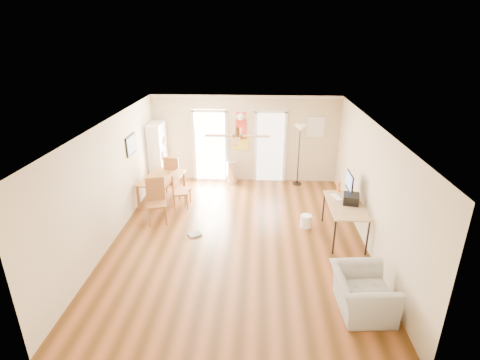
# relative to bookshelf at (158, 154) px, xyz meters

# --- Properties ---
(floor) EXTENTS (7.00, 7.00, 0.00)m
(floor) POSITION_rel_bookshelf_xyz_m (2.54, -3.02, -0.93)
(floor) COLOR brown
(floor) RESTS_ON ground
(ceiling) EXTENTS (5.50, 7.00, 0.00)m
(ceiling) POSITION_rel_bookshelf_xyz_m (2.54, -3.02, 1.67)
(ceiling) COLOR silver
(ceiling) RESTS_ON floor
(wall_back) EXTENTS (5.50, 0.04, 2.60)m
(wall_back) POSITION_rel_bookshelf_xyz_m (2.54, 0.48, 0.37)
(wall_back) COLOR beige
(wall_back) RESTS_ON floor
(wall_front) EXTENTS (5.50, 0.04, 2.60)m
(wall_front) POSITION_rel_bookshelf_xyz_m (2.54, -6.52, 0.37)
(wall_front) COLOR beige
(wall_front) RESTS_ON floor
(wall_left) EXTENTS (0.04, 7.00, 2.60)m
(wall_left) POSITION_rel_bookshelf_xyz_m (-0.21, -3.02, 0.37)
(wall_left) COLOR beige
(wall_left) RESTS_ON floor
(wall_right) EXTENTS (0.04, 7.00, 2.60)m
(wall_right) POSITION_rel_bookshelf_xyz_m (5.29, -3.02, 0.37)
(wall_right) COLOR beige
(wall_right) RESTS_ON floor
(crown_molding) EXTENTS (5.50, 7.00, 0.08)m
(crown_molding) POSITION_rel_bookshelf_xyz_m (2.54, -3.02, 1.63)
(crown_molding) COLOR white
(crown_molding) RESTS_ON wall_back
(kitchen_doorway) EXTENTS (0.90, 0.10, 2.10)m
(kitchen_doorway) POSITION_rel_bookshelf_xyz_m (1.49, 0.46, 0.12)
(kitchen_doorway) COLOR white
(kitchen_doorway) RESTS_ON wall_back
(bathroom_doorway) EXTENTS (0.80, 0.10, 2.10)m
(bathroom_doorway) POSITION_rel_bookshelf_xyz_m (3.29, 0.46, 0.12)
(bathroom_doorway) COLOR white
(bathroom_doorway) RESTS_ON wall_back
(wall_decal) EXTENTS (0.46, 0.03, 1.10)m
(wall_decal) POSITION_rel_bookshelf_xyz_m (2.42, 0.46, 0.62)
(wall_decal) COLOR red
(wall_decal) RESTS_ON wall_back
(ac_grille) EXTENTS (0.50, 0.04, 0.60)m
(ac_grille) POSITION_rel_bookshelf_xyz_m (4.59, 0.45, 0.77)
(ac_grille) COLOR white
(ac_grille) RESTS_ON wall_back
(framed_poster) EXTENTS (0.04, 0.66, 0.48)m
(framed_poster) POSITION_rel_bookshelf_xyz_m (-0.18, -1.62, 0.77)
(framed_poster) COLOR black
(framed_poster) RESTS_ON wall_left
(ceiling_fan) EXTENTS (1.24, 1.24, 0.20)m
(ceiling_fan) POSITION_rel_bookshelf_xyz_m (2.54, -3.32, 1.50)
(ceiling_fan) COLOR #593819
(ceiling_fan) RESTS_ON ceiling
(bookshelf) EXTENTS (0.56, 0.90, 1.87)m
(bookshelf) POSITION_rel_bookshelf_xyz_m (0.00, 0.00, 0.00)
(bookshelf) COLOR white
(bookshelf) RESTS_ON floor
(dining_table) EXTENTS (1.12, 1.55, 0.70)m
(dining_table) POSITION_rel_bookshelf_xyz_m (0.39, -1.22, -0.58)
(dining_table) COLOR #A47234
(dining_table) RESTS_ON floor
(dining_chair_right_a) EXTENTS (0.45, 0.45, 0.90)m
(dining_chair_right_a) POSITION_rel_bookshelf_xyz_m (0.94, -1.34, -0.48)
(dining_chair_right_a) COLOR #9E5C33
(dining_chair_right_a) RESTS_ON floor
(dining_chair_right_b) EXTENTS (0.47, 0.47, 0.94)m
(dining_chair_right_b) POSITION_rel_bookshelf_xyz_m (0.94, -1.56, -0.46)
(dining_chair_right_b) COLOR #A45D35
(dining_chair_right_b) RESTS_ON floor
(dining_chair_near) EXTENTS (0.56, 0.56, 1.08)m
(dining_chair_near) POSITION_rel_bookshelf_xyz_m (0.56, -2.41, -0.39)
(dining_chair_near) COLOR #945E30
(dining_chair_near) RESTS_ON floor
(dining_chair_far) EXTENTS (0.49, 0.49, 1.06)m
(dining_chair_far) POSITION_rel_bookshelf_xyz_m (0.57, -0.49, -0.40)
(dining_chair_far) COLOR brown
(dining_chair_far) RESTS_ON floor
(trash_can) EXTENTS (0.37, 0.37, 0.69)m
(trash_can) POSITION_rel_bookshelf_xyz_m (2.16, 0.19, -0.59)
(trash_can) COLOR silver
(trash_can) RESTS_ON floor
(torchiere_lamp) EXTENTS (0.40, 0.40, 1.82)m
(torchiere_lamp) POSITION_rel_bookshelf_xyz_m (4.13, 0.19, -0.03)
(torchiere_lamp) COLOR black
(torchiere_lamp) RESTS_ON floor
(computer_desk) EXTENTS (0.75, 1.50, 0.80)m
(computer_desk) POSITION_rel_bookshelf_xyz_m (4.87, -2.85, -0.53)
(computer_desk) COLOR tan
(computer_desk) RESTS_ON floor
(imac) EXTENTS (0.24, 0.60, 0.56)m
(imac) POSITION_rel_bookshelf_xyz_m (5.01, -2.40, 0.15)
(imac) COLOR black
(imac) RESTS_ON computer_desk
(keyboard) EXTENTS (0.22, 0.38, 0.01)m
(keyboard) POSITION_rel_bookshelf_xyz_m (4.74, -2.49, -0.12)
(keyboard) COLOR white
(keyboard) RESTS_ON computer_desk
(printer) EXTENTS (0.41, 0.45, 0.20)m
(printer) POSITION_rel_bookshelf_xyz_m (4.99, -2.77, -0.03)
(printer) COLOR black
(printer) RESTS_ON computer_desk
(orange_bottle) EXTENTS (0.09, 0.09, 0.24)m
(orange_bottle) POSITION_rel_bookshelf_xyz_m (4.84, -2.14, -0.01)
(orange_bottle) COLOR orange
(orange_bottle) RESTS_ON computer_desk
(wastebasket_a) EXTENTS (0.33, 0.33, 0.30)m
(wastebasket_a) POSITION_rel_bookshelf_xyz_m (4.10, -2.45, -0.78)
(wastebasket_a) COLOR white
(wastebasket_a) RESTS_ON floor
(floor_cloth) EXTENTS (0.35, 0.33, 0.04)m
(floor_cloth) POSITION_rel_bookshelf_xyz_m (1.54, -2.98, -0.91)
(floor_cloth) COLOR gray
(floor_cloth) RESTS_ON floor
(armchair) EXTENTS (0.98, 1.10, 0.68)m
(armchair) POSITION_rel_bookshelf_xyz_m (4.69, -5.23, -0.59)
(armchair) COLOR #A6A6A0
(armchair) RESTS_ON floor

